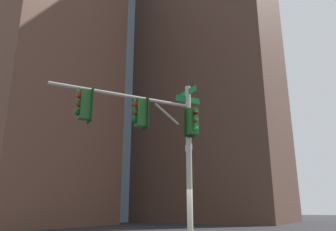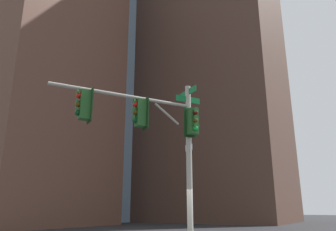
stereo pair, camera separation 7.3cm
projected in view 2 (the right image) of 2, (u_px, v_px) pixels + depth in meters
signal_pole_assembly at (158, 131)px, 11.87m from camera, size 3.32×5.04×6.54m
building_brick_nearside at (207, 72)px, 54.07m from camera, size 22.61×16.40×47.47m
building_brick_midblock at (25, 62)px, 42.54m from camera, size 21.49×15.69×40.65m
building_glass_tower at (78, 56)px, 58.29m from camera, size 24.39×23.43×56.24m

